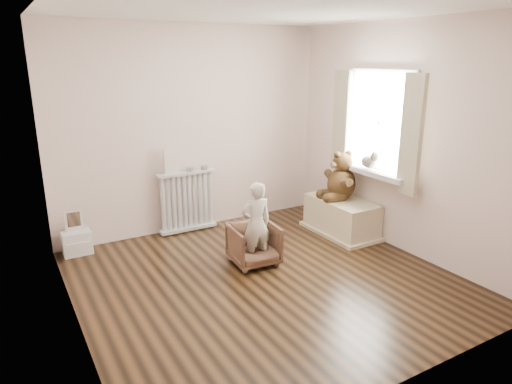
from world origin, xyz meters
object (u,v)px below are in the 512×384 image
armchair (254,244)px  toy_vanity (76,231)px  toy_bench (341,218)px  radiator (187,202)px  plush_cat (369,160)px  teddy_bear (341,182)px  child (256,224)px

armchair → toy_vanity: bearing=147.8°
armchair → toy_bench: armchair is taller
radiator → armchair: 1.32m
radiator → plush_cat: bearing=-36.4°
radiator → teddy_bear: (1.70, -1.01, 0.28)m
radiator → plush_cat: (1.83, -1.35, 0.61)m
toy_vanity → plush_cat: 3.54m
armchair → plush_cat: bearing=3.3°
armchair → toy_bench: bearing=14.5°
teddy_bear → plush_cat: size_ratio=2.28×
teddy_bear → toy_bench: bearing=-96.7°
toy_vanity → teddy_bear: teddy_bear is taller
toy_vanity → teddy_bear: bearing=-17.6°
plush_cat → toy_vanity: bearing=169.8°
toy_bench → radiator: bearing=147.8°
armchair → plush_cat: 1.75m
radiator → armchair: bearing=-78.9°
radiator → toy_vanity: (-1.38, -0.03, -0.11)m
armchair → toy_bench: size_ratio=0.52×
radiator → toy_bench: (1.69, -1.06, -0.19)m
toy_vanity → toy_bench: 3.24m
plush_cat → radiator: bearing=155.7°
radiator → toy_bench: size_ratio=0.84×
armchair → toy_bench: 1.45m
child → toy_bench: 1.49m
armchair → plush_cat: (1.57, -0.06, 0.77)m
radiator → teddy_bear: teddy_bear is taller
radiator → child: bearing=-79.3°
toy_vanity → toy_bench: bearing=-18.6°
child → toy_vanity: bearing=-33.3°
toy_bench → plush_cat: plush_cat is taller
radiator → toy_vanity: bearing=-178.8°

